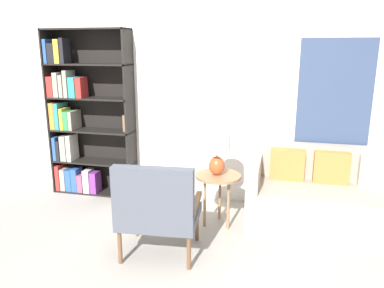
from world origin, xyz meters
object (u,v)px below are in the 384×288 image
table_lamp (217,150)px  couch (330,196)px  side_table (218,181)px  bookshelf (79,120)px  armchair (157,207)px

table_lamp → couch: bearing=14.4°
side_table → table_lamp: (-0.01, -0.00, 0.33)m
bookshelf → table_lamp: (1.84, -0.55, -0.12)m
armchair → table_lamp: size_ratio=2.08×
bookshelf → table_lamp: size_ratio=4.79×
armchair → side_table: armchair is taller
bookshelf → table_lamp: bookshelf is taller
armchair → couch: 1.88m
bookshelf → couch: bearing=-4.8°
couch → table_lamp: table_lamp is taller
couch → table_lamp: 1.29m
couch → armchair: bearing=-145.4°
armchair → table_lamp: (0.39, 0.76, 0.33)m
bookshelf → side_table: bookshelf is taller
side_table → table_lamp: table_lamp is taller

